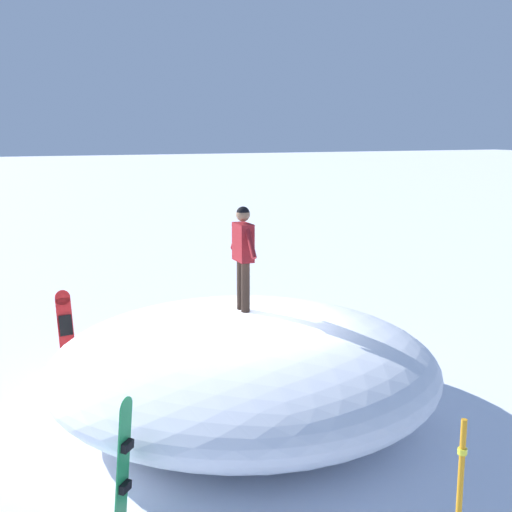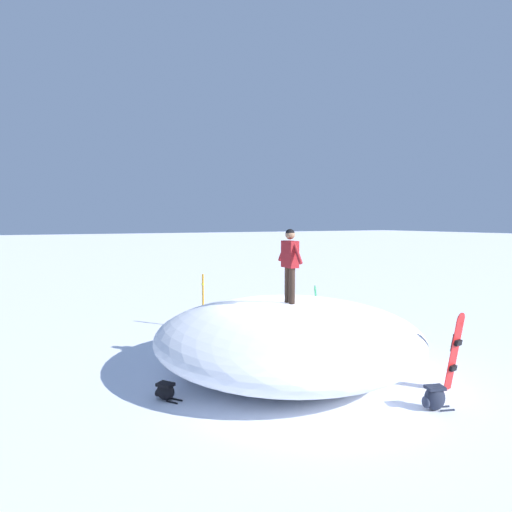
# 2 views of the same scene
# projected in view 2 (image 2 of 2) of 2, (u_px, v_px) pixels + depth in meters

# --- Properties ---
(ground) EXTENTS (240.00, 240.00, 0.00)m
(ground) POSITION_uv_depth(u_px,v_px,m) (283.00, 370.00, 10.73)
(ground) COLOR white
(snow_mound) EXTENTS (8.62, 8.67, 1.69)m
(snow_mound) POSITION_uv_depth(u_px,v_px,m) (288.00, 336.00, 10.62)
(snow_mound) COLOR white
(snow_mound) RESTS_ON ground
(snowboarder_standing) EXTENTS (0.24, 1.03, 1.71)m
(snowboarder_standing) POSITION_uv_depth(u_px,v_px,m) (290.00, 259.00, 10.22)
(snowboarder_standing) COLOR black
(snowboarder_standing) RESTS_ON snow_mound
(snowboard_primary_upright) EXTENTS (0.31, 0.31, 1.60)m
(snowboard_primary_upright) POSITION_uv_depth(u_px,v_px,m) (317.00, 310.00, 13.81)
(snowboard_primary_upright) COLOR #1E8C47
(snowboard_primary_upright) RESTS_ON ground
(snowboard_secondary_upright) EXTENTS (0.33, 0.33, 1.71)m
(snowboard_secondary_upright) POSITION_uv_depth(u_px,v_px,m) (455.00, 351.00, 9.32)
(snowboard_secondary_upright) COLOR red
(snowboard_secondary_upright) RESTS_ON ground
(backpack_near) EXTENTS (0.64, 0.41, 0.48)m
(backpack_near) POSITION_uv_depth(u_px,v_px,m) (434.00, 398.00, 8.46)
(backpack_near) COLOR #1E2333
(backpack_near) RESTS_ON ground
(backpack_far) EXTENTS (0.50, 0.59, 0.34)m
(backpack_far) POSITION_uv_depth(u_px,v_px,m) (165.00, 391.00, 8.97)
(backpack_far) COLOR black
(backpack_far) RESTS_ON ground
(trail_marker_pole) EXTENTS (0.10, 0.10, 1.84)m
(trail_marker_pole) POSITION_uv_depth(u_px,v_px,m) (203.00, 301.00, 14.71)
(trail_marker_pole) COLOR orange
(trail_marker_pole) RESTS_ON ground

